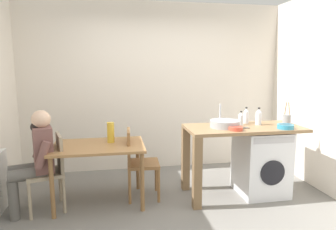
{
  "coord_description": "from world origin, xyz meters",
  "views": [
    {
      "loc": [
        -0.66,
        -3.13,
        1.69
      ],
      "look_at": [
        -0.01,
        0.45,
        1.1
      ],
      "focal_mm": 31.99,
      "sensor_mm": 36.0,
      "label": 1
    }
  ],
  "objects_px": {
    "chair_person_seat": "(51,168)",
    "vase": "(111,132)",
    "chair_opposite": "(137,160)",
    "utensil_crock": "(287,119)",
    "mixing_bowl": "(236,128)",
    "seated_person": "(35,156)",
    "bottle_squat_brown": "(246,116)",
    "bottle_clear_small": "(259,117)",
    "dining_table": "(99,153)",
    "colander": "(285,126)",
    "bottle_tall_green": "(241,119)",
    "washing_machine": "(261,162)"
  },
  "relations": [
    {
      "from": "bottle_squat_brown",
      "to": "colander",
      "type": "distance_m",
      "value": 0.55
    },
    {
      "from": "chair_person_seat",
      "to": "vase",
      "type": "xyz_separation_m",
      "value": [
        0.7,
        0.18,
        0.36
      ]
    },
    {
      "from": "bottle_tall_green",
      "to": "bottle_clear_small",
      "type": "xyz_separation_m",
      "value": [
        0.23,
        -0.03,
        0.02
      ]
    },
    {
      "from": "bottle_tall_green",
      "to": "utensil_crock",
      "type": "bearing_deg",
      "value": -5.24
    },
    {
      "from": "vase",
      "to": "colander",
      "type": "bearing_deg",
      "value": -10.84
    },
    {
      "from": "dining_table",
      "to": "colander",
      "type": "height_order",
      "value": "colander"
    },
    {
      "from": "washing_machine",
      "to": "mixing_bowl",
      "type": "xyz_separation_m",
      "value": [
        -0.46,
        -0.2,
        0.52
      ]
    },
    {
      "from": "dining_table",
      "to": "seated_person",
      "type": "distance_m",
      "value": 0.71
    },
    {
      "from": "seated_person",
      "to": "mixing_bowl",
      "type": "xyz_separation_m",
      "value": [
        2.35,
        -0.17,
        0.28
      ]
    },
    {
      "from": "dining_table",
      "to": "washing_machine",
      "type": "xyz_separation_m",
      "value": [
        2.11,
        -0.09,
        -0.21
      ]
    },
    {
      "from": "dining_table",
      "to": "chair_person_seat",
      "type": "height_order",
      "value": "chair_person_seat"
    },
    {
      "from": "chair_person_seat",
      "to": "utensil_crock",
      "type": "bearing_deg",
      "value": -105.68
    },
    {
      "from": "chair_opposite",
      "to": "mixing_bowl",
      "type": "bearing_deg",
      "value": 76.39
    },
    {
      "from": "mixing_bowl",
      "to": "chair_opposite",
      "type": "bearing_deg",
      "value": 163.62
    },
    {
      "from": "bottle_tall_green",
      "to": "colander",
      "type": "relative_size",
      "value": 0.93
    },
    {
      "from": "bottle_squat_brown",
      "to": "vase",
      "type": "relative_size",
      "value": 0.87
    },
    {
      "from": "bottle_squat_brown",
      "to": "chair_opposite",
      "type": "bearing_deg",
      "value": -177.17
    },
    {
      "from": "chair_person_seat",
      "to": "colander",
      "type": "relative_size",
      "value": 4.5
    },
    {
      "from": "bottle_squat_brown",
      "to": "vase",
      "type": "xyz_separation_m",
      "value": [
        -1.82,
        -0.03,
        -0.15
      ]
    },
    {
      "from": "dining_table",
      "to": "chair_opposite",
      "type": "height_order",
      "value": "chair_opposite"
    },
    {
      "from": "mixing_bowl",
      "to": "seated_person",
      "type": "bearing_deg",
      "value": 175.95
    },
    {
      "from": "bottle_squat_brown",
      "to": "utensil_crock",
      "type": "relative_size",
      "value": 0.74
    },
    {
      "from": "utensil_crock",
      "to": "vase",
      "type": "distance_m",
      "value": 2.33
    },
    {
      "from": "bottle_tall_green",
      "to": "vase",
      "type": "xyz_separation_m",
      "value": [
        -1.7,
        0.08,
        -0.14
      ]
    },
    {
      "from": "bottle_clear_small",
      "to": "bottle_tall_green",
      "type": "bearing_deg",
      "value": 171.77
    },
    {
      "from": "bottle_clear_small",
      "to": "colander",
      "type": "relative_size",
      "value": 1.17
    },
    {
      "from": "seated_person",
      "to": "chair_person_seat",
      "type": "bearing_deg",
      "value": -90.0
    },
    {
      "from": "chair_opposite",
      "to": "seated_person",
      "type": "distance_m",
      "value": 1.2
    },
    {
      "from": "bottle_squat_brown",
      "to": "bottle_clear_small",
      "type": "distance_m",
      "value": 0.18
    },
    {
      "from": "bottle_squat_brown",
      "to": "washing_machine",
      "type": "bearing_deg",
      "value": -58.17
    },
    {
      "from": "bottle_clear_small",
      "to": "utensil_crock",
      "type": "relative_size",
      "value": 0.78
    },
    {
      "from": "washing_machine",
      "to": "bottle_squat_brown",
      "type": "bearing_deg",
      "value": 121.83
    },
    {
      "from": "seated_person",
      "to": "bottle_tall_green",
      "type": "height_order",
      "value": "seated_person"
    },
    {
      "from": "dining_table",
      "to": "mixing_bowl",
      "type": "distance_m",
      "value": 1.7
    },
    {
      "from": "chair_person_seat",
      "to": "mixing_bowl",
      "type": "height_order",
      "value": "mixing_bowl"
    },
    {
      "from": "bottle_tall_green",
      "to": "vase",
      "type": "relative_size",
      "value": 0.72
    },
    {
      "from": "colander",
      "to": "bottle_squat_brown",
      "type": "bearing_deg",
      "value": 126.51
    },
    {
      "from": "bottle_tall_green",
      "to": "colander",
      "type": "distance_m",
      "value": 0.56
    },
    {
      "from": "chair_opposite",
      "to": "utensil_crock",
      "type": "xyz_separation_m",
      "value": [
        2.0,
        -0.09,
        0.48
      ]
    },
    {
      "from": "chair_person_seat",
      "to": "vase",
      "type": "bearing_deg",
      "value": -92.03
    },
    {
      "from": "chair_opposite",
      "to": "seated_person",
      "type": "height_order",
      "value": "seated_person"
    },
    {
      "from": "bottle_tall_green",
      "to": "mixing_bowl",
      "type": "bearing_deg",
      "value": -123.08
    },
    {
      "from": "washing_machine",
      "to": "bottle_tall_green",
      "type": "bearing_deg",
      "value": 157.13
    },
    {
      "from": "seated_person",
      "to": "washing_machine",
      "type": "xyz_separation_m",
      "value": [
        2.81,
        0.03,
        -0.24
      ]
    },
    {
      "from": "bottle_squat_brown",
      "to": "mixing_bowl",
      "type": "bearing_deg",
      "value": -127.76
    },
    {
      "from": "chair_person_seat",
      "to": "bottle_squat_brown",
      "type": "xyz_separation_m",
      "value": [
        2.52,
        0.21,
        0.51
      ]
    },
    {
      "from": "chair_opposite",
      "to": "vase",
      "type": "xyz_separation_m",
      "value": [
        -0.33,
        0.05,
        0.36
      ]
    },
    {
      "from": "washing_machine",
      "to": "bottle_clear_small",
      "type": "xyz_separation_m",
      "value": [
        -0.03,
        0.08,
        0.6
      ]
    },
    {
      "from": "dining_table",
      "to": "vase",
      "type": "bearing_deg",
      "value": 33.69
    },
    {
      "from": "dining_table",
      "to": "utensil_crock",
      "type": "height_order",
      "value": "utensil_crock"
    }
  ]
}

